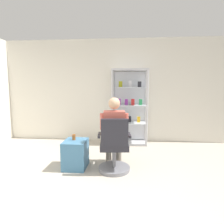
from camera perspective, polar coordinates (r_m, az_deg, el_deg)
ground_plane at (r=2.49m, az=-4.91°, el=-28.38°), size 7.20×7.20×0.00m
back_wall at (r=4.99m, az=0.84°, el=6.49°), size 6.00×0.10×2.70m
display_cabinet_main at (r=4.77m, az=5.43°, el=1.74°), size 0.90×0.45×1.90m
office_chair at (r=3.24m, az=0.70°, el=-11.57°), size 0.59×0.56×0.96m
seated_shopkeeper at (r=3.31m, az=0.64°, el=-5.41°), size 0.52×0.59×1.29m
storage_crate at (r=3.51m, az=-11.19°, el=-12.62°), size 0.40×0.46×0.51m
tea_glass at (r=3.47m, az=-11.72°, el=-7.61°), size 0.06×0.06×0.10m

